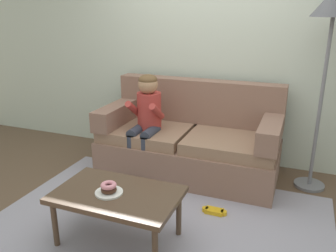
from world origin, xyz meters
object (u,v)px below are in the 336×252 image
at_px(person_child, 146,115).
at_px(couch, 190,142).
at_px(coffee_table, 117,198).
at_px(donut, 109,190).
at_px(toy_controller, 214,212).
at_px(floor_lamp, 333,19).

bearing_deg(person_child, couch, 26.32).
bearing_deg(coffee_table, donut, -145.57).
height_order(person_child, toy_controller, person_child).
distance_m(coffee_table, donut, 0.10).
relative_size(couch, coffee_table, 2.01).
height_order(toy_controller, floor_lamp, floor_lamp).
xyz_separation_m(person_child, toy_controller, (0.91, -0.55, -0.65)).
distance_m(coffee_table, person_child, 1.26).
xyz_separation_m(couch, floor_lamp, (1.27, 0.11, 1.31)).
xyz_separation_m(coffee_table, toy_controller, (0.61, 0.64, -0.36)).
relative_size(donut, floor_lamp, 0.06).
bearing_deg(floor_lamp, couch, -175.02).
distance_m(person_child, donut, 1.27).
height_order(couch, toy_controller, couch).
height_order(coffee_table, person_child, person_child).
distance_m(toy_controller, floor_lamp, 2.01).
bearing_deg(coffee_table, floor_lamp, 47.33).
bearing_deg(donut, couch, 83.00).
relative_size(couch, donut, 15.85).
relative_size(donut, toy_controller, 0.53).
xyz_separation_m(person_child, donut, (0.25, -1.22, -0.21)).
bearing_deg(floor_lamp, donut, -133.03).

